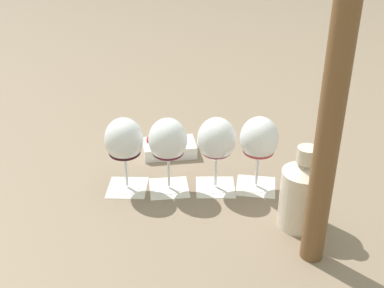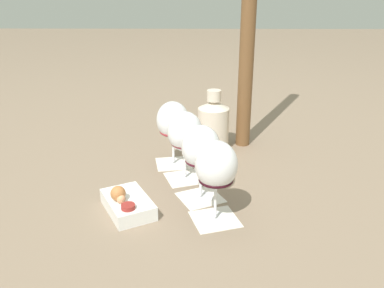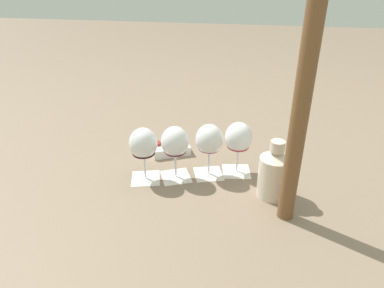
{
  "view_description": "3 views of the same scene",
  "coord_description": "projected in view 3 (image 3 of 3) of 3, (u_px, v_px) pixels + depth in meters",
  "views": [
    {
      "loc": [
        -0.33,
        0.98,
        0.66
      ],
      "look_at": [
        0.0,
        0.0,
        0.12
      ],
      "focal_mm": 45.0,
      "sensor_mm": 36.0,
      "label": 1
    },
    {
      "loc": [
        0.96,
        0.01,
        0.5
      ],
      "look_at": [
        0.0,
        0.0,
        0.12
      ],
      "focal_mm": 38.0,
      "sensor_mm": 36.0,
      "label": 2
    },
    {
      "loc": [
        -0.21,
        1.02,
        0.65
      ],
      "look_at": [
        0.0,
        0.0,
        0.12
      ],
      "focal_mm": 32.0,
      "sensor_mm": 36.0,
      "label": 3
    }
  ],
  "objects": [
    {
      "name": "ground_plane",
      "position": [
        192.0,
        175.0,
        1.22
      ],
      "size": [
        8.0,
        8.0,
        0.0
      ],
      "primitive_type": "plane",
      "color": "#7F6B56"
    },
    {
      "name": "tasting_card_0",
      "position": [
        236.0,
        171.0,
        1.24
      ],
      "size": [
        0.11,
        0.12,
        0.0
      ],
      "color": "silver",
      "rests_on": "ground_plane"
    },
    {
      "name": "tasting_card_1",
      "position": [
        208.0,
        174.0,
        1.23
      ],
      "size": [
        0.13,
        0.13,
        0.0
      ],
      "color": "silver",
      "rests_on": "ground_plane"
    },
    {
      "name": "tasting_card_2",
      "position": [
        176.0,
        176.0,
        1.21
      ],
      "size": [
        0.13,
        0.13,
        0.0
      ],
      "color": "silver",
      "rests_on": "ground_plane"
    },
    {
      "name": "tasting_card_3",
      "position": [
        146.0,
        178.0,
        1.2
      ],
      "size": [
        0.12,
        0.13,
        0.0
      ],
      "color": "silver",
      "rests_on": "ground_plane"
    },
    {
      "name": "wine_glass_0",
      "position": [
        238.0,
        139.0,
        1.18
      ],
      "size": [
        0.09,
        0.09,
        0.19
      ],
      "color": "white",
      "rests_on": "tasting_card_0"
    },
    {
      "name": "wine_glass_1",
      "position": [
        209.0,
        142.0,
        1.17
      ],
      "size": [
        0.09,
        0.09,
        0.19
      ],
      "color": "white",
      "rests_on": "tasting_card_1"
    },
    {
      "name": "wine_glass_2",
      "position": [
        175.0,
        144.0,
        1.15
      ],
      "size": [
        0.09,
        0.09,
        0.19
      ],
      "color": "white",
      "rests_on": "tasting_card_2"
    },
    {
      "name": "wine_glass_3",
      "position": [
        143.0,
        145.0,
        1.14
      ],
      "size": [
        0.09,
        0.09,
        0.19
      ],
      "color": "white",
      "rests_on": "tasting_card_3"
    },
    {
      "name": "ceramic_vase",
      "position": [
        274.0,
        173.0,
        1.07
      ],
      "size": [
        0.1,
        0.1,
        0.19
      ],
      "color": "beige",
      "rests_on": "ground_plane"
    },
    {
      "name": "snack_dish",
      "position": [
        170.0,
        148.0,
        1.36
      ],
      "size": [
        0.17,
        0.15,
        0.07
      ],
      "color": "white",
      "rests_on": "ground_plane"
    },
    {
      "name": "umbrella_pole",
      "position": [
        309.0,
        52.0,
        0.8
      ],
      "size": [
        0.05,
        0.05,
        0.96
      ],
      "color": "brown",
      "rests_on": "ground_plane"
    }
  ]
}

